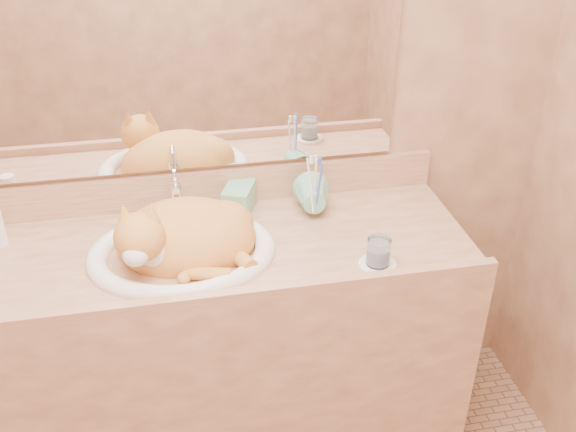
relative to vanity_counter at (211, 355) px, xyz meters
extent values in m
cube|color=brown|center=(0.00, 0.28, 0.82)|extent=(2.40, 0.02, 2.50)
cube|color=white|center=(0.00, 0.26, 0.97)|extent=(1.30, 0.02, 0.80)
imported|color=#72B796|center=(0.11, 0.14, 0.52)|extent=(0.11, 0.11, 0.19)
imported|color=#72B796|center=(0.36, 0.08, 0.48)|extent=(0.13, 0.13, 0.11)
cylinder|color=white|center=(0.48, -0.19, 0.43)|extent=(0.11, 0.11, 0.01)
cylinder|color=white|center=(0.48, -0.19, 0.47)|extent=(0.07, 0.07, 0.08)
camera|label=1|loc=(-0.05, -1.59, 1.49)|focal=40.00mm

